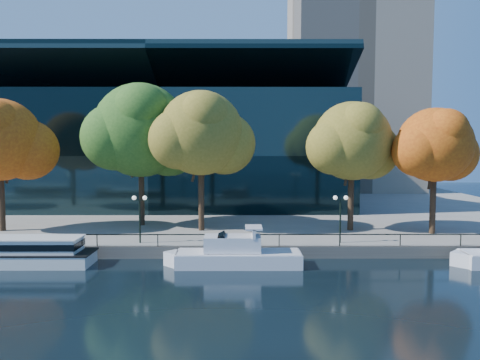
{
  "coord_description": "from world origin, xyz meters",
  "views": [
    {
      "loc": [
        6.63,
        -34.74,
        9.34
      ],
      "look_at": [
        6.79,
        8.0,
        6.09
      ],
      "focal_mm": 35.0,
      "sensor_mm": 36.0,
      "label": 1
    }
  ],
  "objects_px": {
    "tree_1": "(1,142)",
    "tree_3": "(203,135)",
    "tree_2": "(142,132)",
    "tree_5": "(436,147)",
    "tour_boat": "(6,251)",
    "lamp_2": "(340,208)",
    "lamp_1": "(140,208)",
    "cruiser_near": "(233,254)",
    "tree_4": "(354,143)"
  },
  "relations": [
    {
      "from": "cruiser_near",
      "to": "tree_4",
      "type": "relative_size",
      "value": 0.85
    },
    {
      "from": "tree_5",
      "to": "tree_4",
      "type": "bearing_deg",
      "value": 166.92
    },
    {
      "from": "tree_3",
      "to": "lamp_2",
      "type": "xyz_separation_m",
      "value": [
        12.1,
        -5.8,
        -6.28
      ]
    },
    {
      "from": "cruiser_near",
      "to": "lamp_1",
      "type": "relative_size",
      "value": 2.63
    },
    {
      "from": "tree_1",
      "to": "tree_3",
      "type": "relative_size",
      "value": 0.94
    },
    {
      "from": "tree_2",
      "to": "tree_3",
      "type": "relative_size",
      "value": 1.08
    },
    {
      "from": "tree_1",
      "to": "cruiser_near",
      "type": "bearing_deg",
      "value": -23.16
    },
    {
      "from": "tree_3",
      "to": "lamp_2",
      "type": "relative_size",
      "value": 3.36
    },
    {
      "from": "tour_boat",
      "to": "tree_4",
      "type": "bearing_deg",
      "value": 18.01
    },
    {
      "from": "tree_1",
      "to": "lamp_2",
      "type": "relative_size",
      "value": 3.16
    },
    {
      "from": "tree_4",
      "to": "cruiser_near",
      "type": "bearing_deg",
      "value": -139.65
    },
    {
      "from": "lamp_1",
      "to": "tree_5",
      "type": "bearing_deg",
      "value": 8.85
    },
    {
      "from": "lamp_2",
      "to": "tree_3",
      "type": "bearing_deg",
      "value": 154.39
    },
    {
      "from": "tree_1",
      "to": "tree_5",
      "type": "bearing_deg",
      "value": -2.04
    },
    {
      "from": "tour_boat",
      "to": "tree_2",
      "type": "relative_size",
      "value": 0.96
    },
    {
      "from": "tour_boat",
      "to": "lamp_2",
      "type": "height_order",
      "value": "lamp_2"
    },
    {
      "from": "tree_1",
      "to": "tree_3",
      "type": "height_order",
      "value": "tree_3"
    },
    {
      "from": "tree_5",
      "to": "lamp_1",
      "type": "distance_m",
      "value": 27.57
    },
    {
      "from": "cruiser_near",
      "to": "tree_5",
      "type": "distance_m",
      "value": 22.04
    },
    {
      "from": "lamp_1",
      "to": "lamp_2",
      "type": "xyz_separation_m",
      "value": [
        17.02,
        0.0,
        0.0
      ]
    },
    {
      "from": "tour_boat",
      "to": "tree_1",
      "type": "relative_size",
      "value": 1.1
    },
    {
      "from": "tour_boat",
      "to": "lamp_1",
      "type": "height_order",
      "value": "lamp_1"
    },
    {
      "from": "cruiser_near",
      "to": "tree_2",
      "type": "relative_size",
      "value": 0.73
    },
    {
      "from": "tree_3",
      "to": "tree_5",
      "type": "relative_size",
      "value": 1.15
    },
    {
      "from": "tree_2",
      "to": "tree_4",
      "type": "relative_size",
      "value": 1.17
    },
    {
      "from": "tree_4",
      "to": "lamp_1",
      "type": "relative_size",
      "value": 3.1
    },
    {
      "from": "lamp_1",
      "to": "cruiser_near",
      "type": "bearing_deg",
      "value": -26.2
    },
    {
      "from": "tree_1",
      "to": "tree_2",
      "type": "relative_size",
      "value": 0.87
    },
    {
      "from": "lamp_1",
      "to": "tree_4",
      "type": "bearing_deg",
      "value": 16.76
    },
    {
      "from": "tree_2",
      "to": "tree_5",
      "type": "relative_size",
      "value": 1.24
    },
    {
      "from": "cruiser_near",
      "to": "tree_4",
      "type": "height_order",
      "value": "tree_4"
    },
    {
      "from": "tree_5",
      "to": "lamp_2",
      "type": "relative_size",
      "value": 2.92
    },
    {
      "from": "tree_2",
      "to": "tree_3",
      "type": "distance_m",
      "value": 7.02
    },
    {
      "from": "tree_5",
      "to": "lamp_2",
      "type": "bearing_deg",
      "value": -156.85
    },
    {
      "from": "tree_2",
      "to": "lamp_1",
      "type": "bearing_deg",
      "value": -80.59
    },
    {
      "from": "tree_2",
      "to": "lamp_2",
      "type": "height_order",
      "value": "tree_2"
    },
    {
      "from": "lamp_1",
      "to": "lamp_2",
      "type": "distance_m",
      "value": 17.02
    },
    {
      "from": "tree_3",
      "to": "lamp_2",
      "type": "distance_m",
      "value": 14.81
    },
    {
      "from": "tree_2",
      "to": "tree_5",
      "type": "xyz_separation_m",
      "value": [
        28.21,
        -4.56,
        -1.45
      ]
    },
    {
      "from": "tour_boat",
      "to": "cruiser_near",
      "type": "distance_m",
      "value": 17.61
    },
    {
      "from": "tree_1",
      "to": "lamp_1",
      "type": "distance_m",
      "value": 16.42
    },
    {
      "from": "lamp_2",
      "to": "tree_2",
      "type": "bearing_deg",
      "value": 154.69
    },
    {
      "from": "tour_boat",
      "to": "tree_2",
      "type": "height_order",
      "value": "tree_2"
    },
    {
      "from": "tour_boat",
      "to": "lamp_2",
      "type": "xyz_separation_m",
      "value": [
        26.66,
        3.6,
        2.85
      ]
    },
    {
      "from": "lamp_2",
      "to": "tree_5",
      "type": "bearing_deg",
      "value": 23.15
    },
    {
      "from": "tree_5",
      "to": "tree_2",
      "type": "bearing_deg",
      "value": 170.81
    },
    {
      "from": "tree_3",
      "to": "tree_4",
      "type": "relative_size",
      "value": 1.08
    },
    {
      "from": "cruiser_near",
      "to": "tree_1",
      "type": "bearing_deg",
      "value": 156.84
    },
    {
      "from": "tree_1",
      "to": "tree_3",
      "type": "bearing_deg",
      "value": 0.5
    },
    {
      "from": "tree_4",
      "to": "lamp_1",
      "type": "height_order",
      "value": "tree_4"
    }
  ]
}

